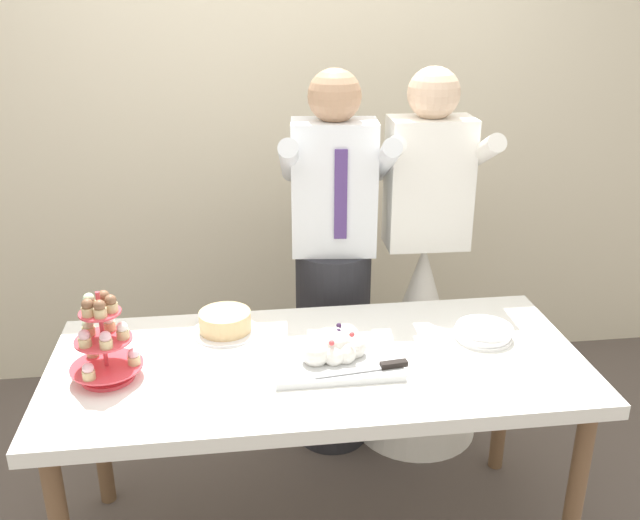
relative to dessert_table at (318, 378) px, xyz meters
The scene contains 8 objects.
rear_wall 1.58m from the dessert_table, 90.00° to the left, with size 5.20×0.10×2.90m, color beige.
dessert_table is the anchor object (origin of this frame).
cupcake_stand 0.72m from the dessert_table, behind, with size 0.23×0.23×0.31m.
main_cake_tray 0.13m from the dessert_table, 22.67° to the right, with size 0.44×0.31×0.13m.
plate_stack 0.62m from the dessert_table, ahead, with size 0.21×0.21×0.04m.
round_cake 0.40m from the dessert_table, 142.85° to the left, with size 0.24×0.24×0.08m.
person_groom 0.65m from the dessert_table, 76.95° to the left, with size 0.51×0.53×1.66m.
person_bride 0.85m from the dessert_table, 50.12° to the left, with size 0.56×0.56×1.66m.
Camera 1 is at (-0.26, -2.04, 1.96)m, focal length 38.96 mm.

